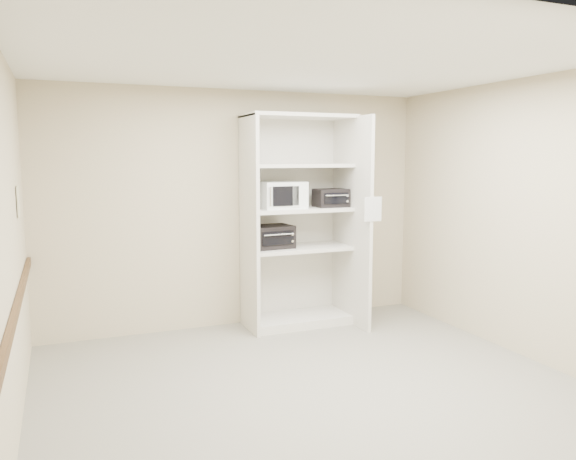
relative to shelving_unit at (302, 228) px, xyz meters
name	(u,v)px	position (x,y,z in m)	size (l,w,h in m)	color
floor	(310,386)	(-0.67, -1.70, -1.13)	(4.50, 4.00, 0.01)	slate
ceiling	(312,61)	(-0.67, -1.70, 1.57)	(4.50, 4.00, 0.01)	white
wall_back	(239,209)	(-0.67, 0.30, 0.22)	(4.50, 0.02, 2.70)	tan
wall_front	(478,277)	(-0.67, -3.70, 0.22)	(4.50, 0.02, 2.70)	tan
wall_left	(8,246)	(-2.92, -1.70, 0.22)	(0.02, 4.00, 2.70)	tan
wall_right	(520,218)	(1.58, -1.70, 0.22)	(0.02, 4.00, 2.70)	tan
shelving_unit	(302,228)	(0.00, 0.00, 0.00)	(1.24, 0.92, 2.42)	beige
microwave	(281,195)	(-0.25, 0.01, 0.39)	(0.50, 0.38, 0.30)	white
toaster_oven_upper	(331,198)	(0.34, -0.06, 0.34)	(0.36, 0.27, 0.21)	black
toaster_oven_lower	(271,237)	(-0.37, 0.02, -0.08)	(0.46, 0.35, 0.26)	black
paper_sign	(373,209)	(0.57, -0.63, 0.25)	(0.21, 0.01, 0.26)	white
chair_rail	(16,310)	(-2.89, -1.70, -0.23)	(0.04, 3.98, 0.08)	#3F2610
wall_poster	(18,202)	(-2.90, -0.63, 0.44)	(0.01, 0.19, 0.27)	silver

